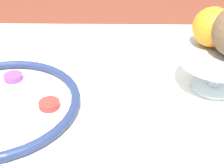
{
  "coord_description": "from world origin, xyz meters",
  "views": [
    {
      "loc": [
        -0.01,
        -0.52,
        1.13
      ],
      "look_at": [
        -0.02,
        0.07,
        0.75
      ],
      "focal_mm": 50.0,
      "sensor_mm": 36.0,
      "label": 1
    }
  ],
  "objects": [
    {
      "name": "fruit_stand",
      "position": [
        0.23,
        0.12,
        0.79
      ],
      "size": [
        0.18,
        0.18,
        0.1
      ],
      "color": "silver",
      "rests_on": "dining_table"
    },
    {
      "name": "orange_fruit",
      "position": [
        0.21,
        0.14,
        0.85
      ],
      "size": [
        0.09,
        0.09,
        0.09
      ],
      "color": "orange",
      "rests_on": "fruit_stand"
    },
    {
      "name": "fork_left",
      "position": [
        -0.22,
        0.29,
        0.71
      ],
      "size": [
        0.05,
        0.17,
        0.01
      ],
      "color": "silver",
      "rests_on": "dining_table"
    },
    {
      "name": "fork_right",
      "position": [
        -0.19,
        0.29,
        0.71
      ],
      "size": [
        0.07,
        0.17,
        0.01
      ],
      "color": "silver",
      "rests_on": "dining_table"
    }
  ]
}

